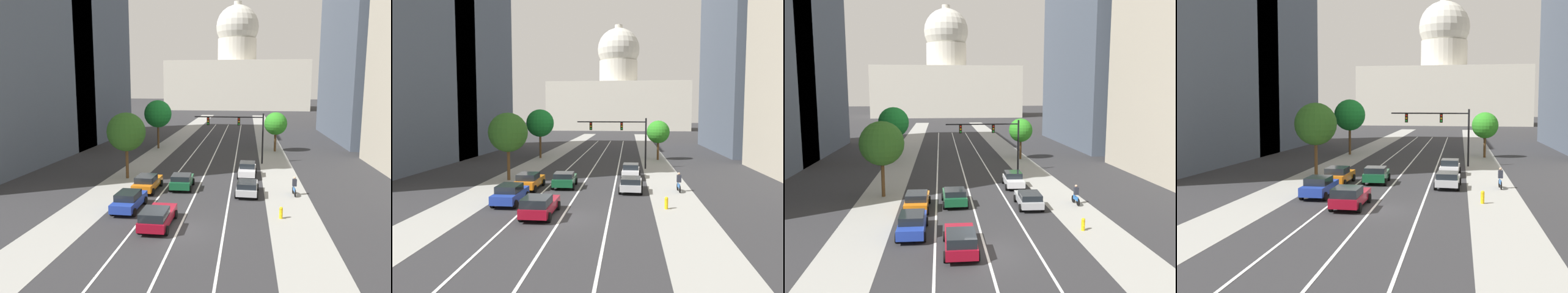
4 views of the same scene
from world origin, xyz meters
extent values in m
plane|color=#2B2B2D|center=(0.00, 40.00, 0.00)|extent=(400.00, 400.00, 0.00)
cube|color=gray|center=(-8.10, 35.00, 0.01)|extent=(3.86, 130.00, 0.01)
cube|color=gray|center=(8.10, 35.00, 0.01)|extent=(3.86, 130.00, 0.01)
cube|color=white|center=(-3.09, 25.00, 0.01)|extent=(0.16, 90.00, 0.01)
cube|color=white|center=(0.00, 25.00, 0.01)|extent=(0.16, 90.00, 0.01)
cube|color=white|center=(3.09, 25.00, 0.01)|extent=(0.16, 90.00, 0.01)
cube|color=#4C5666|center=(-27.22, 40.60, 17.71)|extent=(15.21, 26.02, 35.43)
cube|color=beige|center=(0.00, 133.12, 9.44)|extent=(54.85, 23.57, 18.89)
cylinder|color=beige|center=(0.00, 133.12, 23.27)|extent=(15.19, 15.19, 8.77)
sphere|color=beige|center=(0.00, 133.12, 32.24)|extent=(16.69, 16.69, 16.69)
cylinder|color=beige|center=(0.00, 133.12, 39.75)|extent=(3.00, 3.00, 4.17)
cube|color=orange|center=(-4.63, 9.49, 0.64)|extent=(1.89, 4.71, 0.64)
cube|color=black|center=(-4.64, 9.00, 1.23)|extent=(1.70, 2.24, 0.54)
cylinder|color=black|center=(-5.51, 11.10, 0.32)|extent=(0.23, 0.64, 0.64)
cylinder|color=black|center=(-3.70, 11.07, 0.32)|extent=(0.23, 0.64, 0.64)
cylinder|color=black|center=(-5.56, 7.91, 0.32)|extent=(0.23, 0.64, 0.64)
cylinder|color=black|center=(-3.75, 7.88, 0.32)|extent=(0.23, 0.64, 0.64)
cube|color=silver|center=(4.63, 16.29, 0.64)|extent=(1.91, 4.33, 0.63)
cube|color=black|center=(4.63, 16.47, 1.23)|extent=(1.69, 2.15, 0.56)
cylinder|color=black|center=(3.81, 17.77, 0.32)|extent=(0.24, 0.65, 0.64)
cylinder|color=black|center=(5.56, 17.71, 0.32)|extent=(0.24, 0.65, 0.64)
cylinder|color=black|center=(3.70, 14.87, 0.32)|extent=(0.24, 0.65, 0.64)
cylinder|color=black|center=(5.45, 14.81, 0.32)|extent=(0.24, 0.65, 0.64)
cube|color=#1E389E|center=(-4.63, 3.73, 0.65)|extent=(1.79, 4.56, 0.65)
cube|color=black|center=(-4.63, 3.47, 1.24)|extent=(1.63, 2.25, 0.53)
cylinder|color=black|center=(-5.48, 5.28, 0.32)|extent=(0.23, 0.64, 0.64)
cylinder|color=black|center=(-3.74, 5.26, 0.32)|extent=(0.23, 0.64, 0.64)
cylinder|color=black|center=(-5.52, 2.20, 0.32)|extent=(0.23, 0.64, 0.64)
cylinder|color=black|center=(-3.78, 2.18, 0.32)|extent=(0.23, 0.64, 0.64)
cube|color=#B2B5BA|center=(4.63, 9.30, 0.60)|extent=(1.96, 4.31, 0.56)
cube|color=black|center=(4.60, 8.64, 1.11)|extent=(1.74, 2.37, 0.47)
cylinder|color=black|center=(3.78, 10.78, 0.32)|extent=(0.24, 0.65, 0.64)
cylinder|color=black|center=(5.58, 10.71, 0.32)|extent=(0.24, 0.65, 0.64)
cylinder|color=black|center=(3.67, 7.89, 0.32)|extent=(0.24, 0.65, 0.64)
cylinder|color=black|center=(5.47, 7.82, 0.32)|extent=(0.24, 0.65, 0.64)
cube|color=#14512D|center=(-1.54, 10.57, 0.65)|extent=(2.02, 4.09, 0.67)
cube|color=black|center=(-1.52, 9.99, 1.22)|extent=(1.79, 2.05, 0.47)
cylinder|color=black|center=(-2.53, 11.91, 0.32)|extent=(0.24, 0.65, 0.64)
cylinder|color=black|center=(-0.66, 11.98, 0.32)|extent=(0.24, 0.65, 0.64)
cylinder|color=black|center=(-2.43, 9.17, 0.32)|extent=(0.24, 0.65, 0.64)
cylinder|color=black|center=(-0.56, 9.24, 0.32)|extent=(0.24, 0.65, 0.64)
cube|color=maroon|center=(-1.54, 0.56, 0.63)|extent=(1.87, 4.73, 0.61)
cube|color=black|center=(-1.55, -0.52, 1.22)|extent=(1.71, 2.23, 0.57)
cylinder|color=black|center=(-2.46, 2.17, 0.32)|extent=(0.22, 0.64, 0.64)
cylinder|color=black|center=(-0.61, 2.16, 0.32)|extent=(0.22, 0.64, 0.64)
cylinder|color=black|center=(-2.48, -1.04, 0.32)|extent=(0.22, 0.64, 0.64)
cylinder|color=black|center=(-0.62, -1.05, 0.32)|extent=(0.22, 0.64, 0.64)
cylinder|color=black|center=(6.47, 23.26, 3.15)|extent=(0.20, 0.20, 6.29)
cylinder|color=black|center=(2.21, 23.26, 5.82)|extent=(8.51, 0.14, 0.14)
cube|color=black|center=(3.49, 23.26, 5.27)|extent=(0.32, 0.28, 0.96)
sphere|color=red|center=(3.49, 23.11, 5.57)|extent=(0.20, 0.20, 0.20)
sphere|color=orange|center=(3.49, 23.11, 5.27)|extent=(0.20, 0.20, 0.20)
sphere|color=green|center=(3.49, 23.11, 4.97)|extent=(0.20, 0.20, 0.20)
cube|color=black|center=(-0.34, 23.26, 5.27)|extent=(0.32, 0.28, 0.96)
sphere|color=red|center=(-0.34, 23.11, 5.57)|extent=(0.20, 0.20, 0.20)
sphere|color=orange|center=(-0.34, 23.11, 5.27)|extent=(0.20, 0.20, 0.20)
sphere|color=green|center=(-0.34, 23.11, 4.97)|extent=(0.20, 0.20, 0.20)
cylinder|color=yellow|center=(7.12, 3.17, 0.35)|extent=(0.26, 0.26, 0.70)
sphere|color=yellow|center=(7.12, 3.17, 0.78)|extent=(0.26, 0.26, 0.26)
cylinder|color=yellow|center=(7.12, 3.01, 0.39)|extent=(0.10, 0.12, 0.10)
cylinder|color=black|center=(8.83, 9.00, 0.33)|extent=(0.09, 0.66, 0.66)
cylinder|color=black|center=(8.77, 10.04, 0.33)|extent=(0.09, 0.66, 0.66)
cube|color=#1959B2|center=(8.80, 9.52, 0.55)|extent=(0.12, 1.00, 0.36)
cube|color=#262833|center=(8.80, 9.47, 1.18)|extent=(0.38, 0.30, 0.64)
sphere|color=tan|center=(8.80, 9.54, 1.61)|extent=(0.22, 0.22, 0.22)
cylinder|color=#51381E|center=(-7.95, 13.75, 1.77)|extent=(0.32, 0.32, 3.53)
sphere|color=#2A5A1E|center=(-7.95, 13.75, 4.95)|extent=(4.05, 4.05, 4.05)
cylinder|color=#51381E|center=(8.68, 32.69, 1.49)|extent=(0.32, 0.32, 2.97)
sphere|color=#2E8722|center=(8.68, 32.69, 4.14)|extent=(3.34, 3.34, 3.34)
cylinder|color=#51381E|center=(-9.09, 33.12, 1.95)|extent=(0.32, 0.32, 3.90)
sphere|color=#19772B|center=(-9.09, 33.12, 5.37)|extent=(4.20, 4.20, 4.20)
camera|label=1|loc=(4.48, -24.71, 9.83)|focal=35.39mm
camera|label=2|loc=(4.37, -24.66, 6.98)|focal=35.44mm
camera|label=3|loc=(-2.64, -22.48, 9.61)|focal=36.45mm
camera|label=4|loc=(5.51, -30.27, 6.82)|focal=44.34mm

